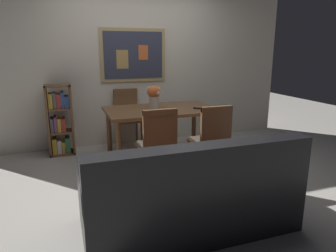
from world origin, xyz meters
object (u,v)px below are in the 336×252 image
at_px(dining_chair_near_left, 158,141).
at_px(flower_vase, 154,95).
at_px(leather_couch, 190,195).
at_px(tv_remote, 199,108).
at_px(potted_ivy, 212,125).
at_px(bookshelf, 60,121).
at_px(dining_table, 161,115).
at_px(dining_chair_far_left, 127,113).
at_px(dining_chair_near_right, 212,136).

bearing_deg(dining_chair_near_left, flower_vase, 75.59).
xyz_separation_m(leather_couch, flower_vase, (0.22, 1.78, 0.61)).
relative_size(dining_chair_near_left, tv_remote, 6.07).
xyz_separation_m(flower_vase, tv_remote, (0.57, -0.24, -0.17)).
bearing_deg(tv_remote, potted_ivy, 52.93).
relative_size(leather_couch, bookshelf, 1.73).
distance_m(dining_table, bookshelf, 1.52).
bearing_deg(dining_table, dining_chair_far_left, 110.35).
distance_m(dining_chair_near_left, tv_remote, 1.02).
relative_size(dining_chair_far_left, tv_remote, 6.07).
height_order(flower_vase, tv_remote, flower_vase).
bearing_deg(dining_chair_near_left, dining_chair_far_left, 90.06).
bearing_deg(flower_vase, tv_remote, -22.69).
bearing_deg(dining_chair_far_left, leather_couch, -89.92).
relative_size(dining_chair_near_right, tv_remote, 6.07).
relative_size(dining_chair_near_right, leather_couch, 0.51).
distance_m(dining_chair_near_right, dining_chair_far_left, 1.78).
bearing_deg(dining_table, potted_ivy, 31.14).
xyz_separation_m(dining_table, dining_chair_far_left, (-0.30, 0.82, -0.11)).
height_order(dining_table, dining_chair_far_left, dining_chair_far_left).
bearing_deg(flower_vase, dining_table, -32.05).
height_order(potted_ivy, flower_vase, flower_vase).
xyz_separation_m(dining_table, leather_couch, (-0.30, -1.73, -0.33)).
bearing_deg(bookshelf, potted_ivy, -0.60).
bearing_deg(potted_ivy, dining_table, -148.86).
bearing_deg(dining_table, bookshelf, 151.50).
xyz_separation_m(bookshelf, flower_vase, (1.25, -0.67, 0.42)).
distance_m(leather_couch, bookshelf, 2.66).
height_order(leather_couch, bookshelf, bookshelf).
relative_size(dining_chair_near_left, flower_vase, 2.90).
height_order(dining_chair_near_left, dining_chair_near_right, same).
bearing_deg(dining_chair_near_left, dining_table, 69.29).
xyz_separation_m(dining_table, flower_vase, (-0.08, 0.05, 0.28)).
relative_size(bookshelf, potted_ivy, 1.91).
bearing_deg(potted_ivy, dining_chair_near_right, -117.61).
distance_m(leather_couch, flower_vase, 1.89).
distance_m(dining_chair_far_left, potted_ivy, 1.49).
bearing_deg(dining_chair_near_right, bookshelf, 137.08).
bearing_deg(dining_table, leather_couch, -99.87).
bearing_deg(tv_remote, dining_table, 159.08).
xyz_separation_m(dining_chair_near_left, tv_remote, (0.79, 0.61, 0.21)).
distance_m(dining_chair_near_left, potted_ivy, 2.11).
bearing_deg(dining_chair_far_left, tv_remote, -51.84).
bearing_deg(dining_chair_near_right, dining_chair_far_left, 111.50).
xyz_separation_m(dining_chair_near_left, leather_couch, (0.00, -0.93, -0.22)).
height_order(bookshelf, tv_remote, bookshelf).
xyz_separation_m(dining_chair_near_right, flower_vase, (-0.43, 0.89, 0.38)).
distance_m(dining_chair_far_left, bookshelf, 1.03).
bearing_deg(dining_chair_near_left, dining_chair_near_right, -3.44).
xyz_separation_m(dining_chair_near_left, flower_vase, (0.22, 0.85, 0.38)).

